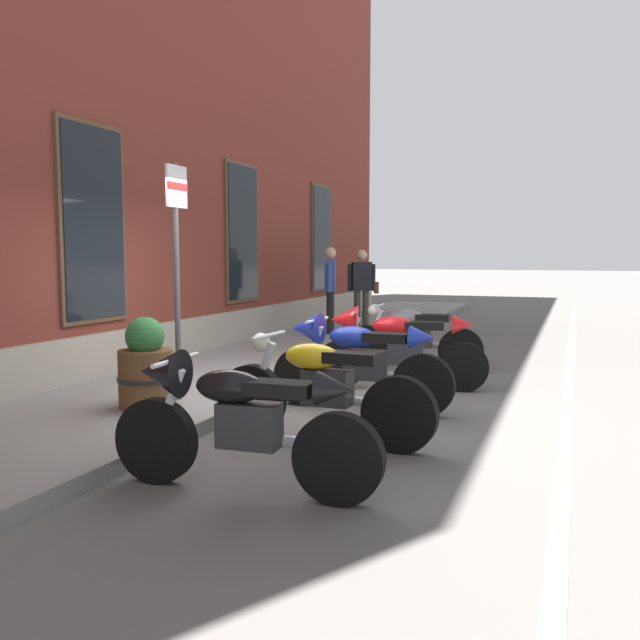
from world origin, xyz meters
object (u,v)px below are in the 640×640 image
at_px(motorcycle_red_sport, 394,345).
at_px(parking_sign, 177,249).
at_px(motorcycle_yellow_naked, 320,390).
at_px(motorcycle_blue_sport, 354,358).
at_px(pedestrian_dark_jacket, 362,285).
at_px(barrel_planter, 146,368).
at_px(motorcycle_black_sport, 233,416).
at_px(motorcycle_grey_naked, 412,338).
at_px(pedestrian_blue_top, 330,285).

distance_m(motorcycle_red_sport, parking_sign, 2.98).
height_order(motorcycle_yellow_naked, motorcycle_red_sport, motorcycle_red_sport).
distance_m(motorcycle_blue_sport, pedestrian_dark_jacket, 6.67).
bearing_deg(barrel_planter, motorcycle_blue_sport, -57.12).
bearing_deg(pedestrian_dark_jacket, barrel_planter, -179.51).
xyz_separation_m(motorcycle_yellow_naked, barrel_planter, (0.13, 1.98, 0.06)).
relative_size(motorcycle_blue_sport, motorcycle_red_sport, 0.97).
bearing_deg(barrel_planter, motorcycle_black_sport, -129.68).
relative_size(motorcycle_grey_naked, barrel_planter, 2.18).
distance_m(motorcycle_black_sport, pedestrian_blue_top, 8.65).
height_order(motorcycle_grey_naked, parking_sign, parking_sign).
xyz_separation_m(pedestrian_dark_jacket, parking_sign, (-7.12, -0.18, 0.69)).
relative_size(motorcycle_grey_naked, pedestrian_dark_jacket, 1.22).
height_order(motorcycle_yellow_naked, pedestrian_dark_jacket, pedestrian_dark_jacket).
bearing_deg(motorcycle_blue_sport, barrel_planter, 122.88).
xyz_separation_m(motorcycle_blue_sport, pedestrian_blue_top, (5.58, 2.34, 0.53)).
distance_m(motorcycle_blue_sport, motorcycle_grey_naked, 2.70).
height_order(motorcycle_blue_sport, pedestrian_dark_jacket, pedestrian_dark_jacket).
xyz_separation_m(motorcycle_red_sport, motorcycle_grey_naked, (1.46, 0.11, -0.09)).
distance_m(motorcycle_black_sport, barrel_planter, 2.40).
bearing_deg(motorcycle_blue_sport, motorcycle_grey_naked, -0.16).
bearing_deg(parking_sign, barrel_planter, 165.84).
bearing_deg(motorcycle_grey_naked, motorcycle_yellow_naked, -178.45).
relative_size(motorcycle_black_sport, motorcycle_red_sport, 0.97).
bearing_deg(barrel_planter, motorcycle_red_sport, -39.06).
relative_size(motorcycle_yellow_naked, pedestrian_dark_jacket, 1.27).
bearing_deg(barrel_planter, pedestrian_dark_jacket, 0.49).
relative_size(motorcycle_yellow_naked, barrel_planter, 2.27).
relative_size(pedestrian_dark_jacket, barrel_planter, 1.79).
bearing_deg(parking_sign, motorcycle_red_sport, -43.11).
bearing_deg(motorcycle_red_sport, barrel_planter, 140.94).
height_order(motorcycle_black_sport, pedestrian_dark_jacket, pedestrian_dark_jacket).
bearing_deg(motorcycle_black_sport, pedestrian_blue_top, 15.60).
bearing_deg(motorcycle_black_sport, barrel_planter, 50.32).
relative_size(motorcycle_red_sport, motorcycle_grey_naked, 1.05).
bearing_deg(motorcycle_yellow_naked, motorcycle_blue_sport, 5.00).
bearing_deg(motorcycle_blue_sport, parking_sign, 113.45).
distance_m(motorcycle_black_sport, motorcycle_grey_naked, 5.43).
bearing_deg(motorcycle_blue_sport, motorcycle_yellow_naked, -175.00).
xyz_separation_m(motorcycle_black_sport, parking_sign, (1.98, 1.73, 1.21)).
bearing_deg(pedestrian_dark_jacket, motorcycle_yellow_naked, -165.14).
bearing_deg(motorcycle_black_sport, pedestrian_dark_jacket, 11.86).
relative_size(motorcycle_black_sport, motorcycle_blue_sport, 1.00).
bearing_deg(motorcycle_blue_sport, motorcycle_black_sport, 179.69).
bearing_deg(pedestrian_dark_jacket, pedestrian_blue_top, 152.34).
relative_size(motorcycle_yellow_naked, motorcycle_blue_sport, 1.03).
distance_m(motorcycle_blue_sport, motorcycle_red_sport, 1.24).
height_order(motorcycle_yellow_naked, pedestrian_blue_top, pedestrian_blue_top).
relative_size(motorcycle_yellow_naked, motorcycle_red_sport, 1.00).
bearing_deg(parking_sign, motorcycle_grey_naked, -26.93).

